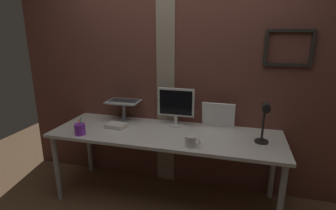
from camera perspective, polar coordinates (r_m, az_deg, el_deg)
The scene contains 11 objects.
ground_plane at distance 2.85m, azimuth 0.22°, elevation -20.15°, with size 6.00×6.00×0.00m, color brown.
brick_wall_back at distance 2.81m, azimuth 2.81°, elevation 7.02°, with size 3.71×0.15×2.49m.
desk at distance 2.59m, azimuth -0.59°, elevation -7.21°, with size 2.21×0.72×0.72m.
monitor at distance 2.70m, azimuth 1.74°, elevation 0.11°, with size 0.38×0.18×0.39m.
laptop_stand at distance 2.92m, azimuth -9.55°, elevation -0.63°, with size 0.28×0.22×0.21m.
laptop at distance 2.95m, azimuth -9.08°, elevation 2.06°, with size 0.35×0.31×0.22m.
whiteboard_panel at distance 2.71m, azimuth 10.79°, elevation -2.15°, with size 0.32×0.02×0.27m, color white.
desk_lamp at distance 2.36m, azimuth 20.07°, elevation -2.81°, with size 0.12×0.20×0.38m.
pen_cup at distance 2.64m, azimuth -18.46°, elevation -4.99°, with size 0.10×0.10×0.17m.
coffee_mug at distance 2.25m, azimuth 4.93°, elevation -7.85°, with size 0.13×0.09×0.10m.
paper_clutter_stack at distance 2.74m, azimuth -11.15°, elevation -4.38°, with size 0.20×0.14×0.04m, color silver.
Camera 1 is at (0.60, -2.23, 1.67)m, focal length 28.25 mm.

